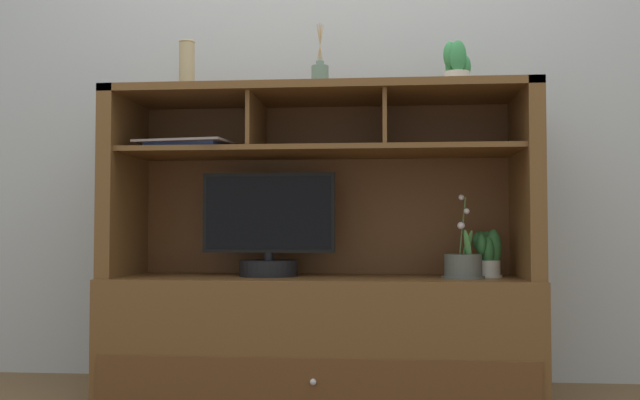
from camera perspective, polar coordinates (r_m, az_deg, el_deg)
The scene contains 10 objects.
floor_plane at distance 2.88m, azimuth -0.00°, elevation -15.43°, with size 6.00×6.00×0.02m, color brown.
back_wall at distance 3.18m, azimuth 0.47°, elevation 11.41°, with size 6.00×0.02×2.80m, color #ACB0B4.
media_console at distance 2.83m, azimuth 0.02°, elevation -7.90°, with size 1.66×0.54×1.19m.
tv_monitor at distance 2.84m, azimuth -4.15°, elevation -2.72°, with size 0.53×0.23×0.41m.
potted_orchid at distance 2.78m, azimuth 11.41°, elevation -5.18°, with size 0.16×0.16×0.32m.
potted_fern at distance 2.85m, azimuth 13.21°, elevation -4.13°, with size 0.12×0.12×0.19m.
magazine_stack_left at distance 2.86m, azimuth -10.46°, elevation 4.32°, with size 0.39×0.31×0.03m.
diffuser_bottle at distance 2.87m, azimuth 0.00°, elevation 9.83°, with size 0.07×0.07×0.27m.
potted_succulent at distance 2.89m, azimuth 10.87°, elevation 10.40°, with size 0.11×0.13×0.19m.
ceramic_vase at distance 2.96m, azimuth -10.65°, elevation 10.49°, with size 0.07×0.07×0.21m.
Camera 1 is at (0.25, -2.80, 0.64)m, focal length 39.87 mm.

